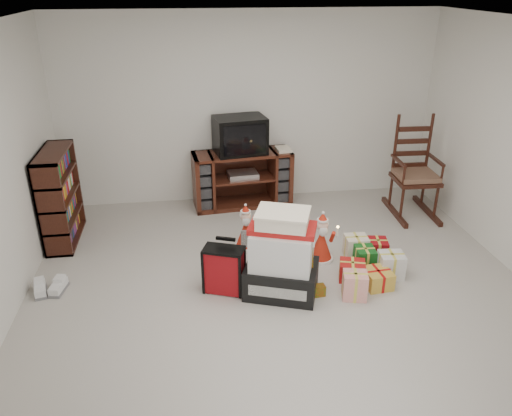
# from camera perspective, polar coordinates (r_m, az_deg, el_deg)

# --- Properties ---
(room) EXTENTS (5.01, 5.01, 2.51)m
(room) POSITION_cam_1_polar(r_m,az_deg,el_deg) (4.37, 3.41, 3.44)
(room) COLOR #AFA8A0
(room) RESTS_ON ground
(tv_stand) EXTENTS (1.34, 0.58, 0.75)m
(tv_stand) POSITION_cam_1_polar(r_m,az_deg,el_deg) (6.72, -1.57, 3.36)
(tv_stand) COLOR #4F2016
(tv_stand) RESTS_ON floor
(bookshelf) EXTENTS (0.30, 0.90, 1.10)m
(bookshelf) POSITION_cam_1_polar(r_m,az_deg,el_deg) (6.16, -21.49, 1.03)
(bookshelf) COLOR #3C1A10
(bookshelf) RESTS_ON floor
(rocking_chair) EXTENTS (0.57, 0.90, 1.33)m
(rocking_chair) POSITION_cam_1_polar(r_m,az_deg,el_deg) (6.79, 17.48, 3.12)
(rocking_chair) COLOR #3C1A10
(rocking_chair) RESTS_ON floor
(gift_pile) EXTENTS (0.81, 0.70, 0.86)m
(gift_pile) POSITION_cam_1_polar(r_m,az_deg,el_deg) (4.82, 2.96, -5.84)
(gift_pile) COLOR black
(gift_pile) RESTS_ON floor
(red_suitcase) EXTENTS (0.41, 0.31, 0.56)m
(red_suitcase) POSITION_cam_1_polar(r_m,az_deg,el_deg) (4.91, -3.68, -7.08)
(red_suitcase) COLOR maroon
(red_suitcase) RESTS_ON floor
(stocking) EXTENTS (0.29, 0.14, 0.60)m
(stocking) POSITION_cam_1_polar(r_m,az_deg,el_deg) (4.84, 5.26, -6.94)
(stocking) COLOR #0E7F17
(stocking) RESTS_ON floor
(teddy_bear) EXTENTS (0.22, 0.20, 0.33)m
(teddy_bear) POSITION_cam_1_polar(r_m,az_deg,el_deg) (4.96, 4.94, -8.15)
(teddy_bear) COLOR brown
(teddy_bear) RESTS_ON floor
(santa_figurine) EXTENTS (0.28, 0.27, 0.58)m
(santa_figurine) POSITION_cam_1_polar(r_m,az_deg,el_deg) (5.48, 7.48, -3.90)
(santa_figurine) COLOR #B42513
(santa_figurine) RESTS_ON floor
(mrs_claus_figurine) EXTENTS (0.26, 0.25, 0.54)m
(mrs_claus_figurine) POSITION_cam_1_polar(r_m,az_deg,el_deg) (5.69, -1.17, -2.70)
(mrs_claus_figurine) COLOR #B42513
(mrs_claus_figurine) RESTS_ON floor
(sneaker_pair) EXTENTS (0.34, 0.28, 0.09)m
(sneaker_pair) POSITION_cam_1_polar(r_m,az_deg,el_deg) (5.40, -22.54, -8.46)
(sneaker_pair) COLOR silver
(sneaker_pair) RESTS_ON floor
(gift_cluster) EXTENTS (0.70, 1.02, 0.24)m
(gift_cluster) POSITION_cam_1_polar(r_m,az_deg,el_deg) (5.37, 12.58, -6.22)
(gift_cluster) COLOR #A51412
(gift_cluster) RESTS_ON floor
(crt_television) EXTENTS (0.71, 0.56, 0.48)m
(crt_television) POSITION_cam_1_polar(r_m,az_deg,el_deg) (6.52, -1.85, 8.33)
(crt_television) COLOR black
(crt_television) RESTS_ON tv_stand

